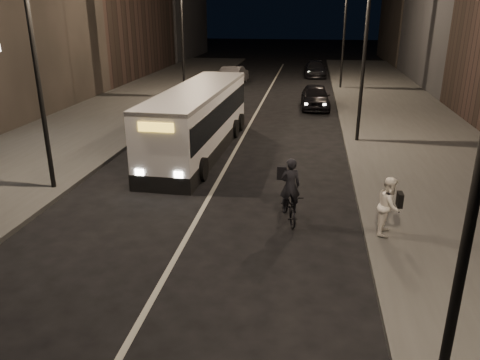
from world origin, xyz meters
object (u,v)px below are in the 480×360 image
(cyclist_on_bicycle, at_px, (290,200))
(car_far, at_px, (315,69))
(streetlight_right_mid, at_px, (361,26))
(streetlight_left_far, at_px, (185,20))
(pedestrian_woman, at_px, (389,206))
(streetlight_right_near, at_px, (475,75))
(car_mid, at_px, (234,75))
(streetlight_right_far, at_px, (342,18))
(car_near, at_px, (315,97))
(city_bus, at_px, (199,117))
(streetlight_left_near, at_px, (39,34))

(cyclist_on_bicycle, xyz_separation_m, car_far, (0.78, 32.41, 0.01))
(streetlight_right_mid, xyz_separation_m, car_far, (-1.73, 23.16, -4.67))
(streetlight_left_far, relative_size, cyclist_on_bicycle, 3.95)
(pedestrian_woman, bearing_deg, streetlight_right_near, -167.58)
(streetlight_left_far, relative_size, car_mid, 1.71)
(streetlight_right_near, relative_size, car_mid, 1.71)
(streetlight_left_far, height_order, pedestrian_woman, streetlight_left_far)
(streetlight_left_far, bearing_deg, cyclist_on_bicycle, -67.05)
(streetlight_right_far, height_order, pedestrian_woman, streetlight_right_far)
(cyclist_on_bicycle, relative_size, car_far, 0.43)
(streetlight_right_near, relative_size, streetlight_right_mid, 1.00)
(car_mid, bearing_deg, streetlight_right_mid, 120.39)
(cyclist_on_bicycle, bearing_deg, streetlight_right_far, 70.07)
(cyclist_on_bicycle, bearing_deg, car_near, 73.18)
(city_bus, relative_size, pedestrian_woman, 6.43)
(streetlight_right_mid, xyz_separation_m, streetlight_left_near, (-10.66, -8.00, 0.00))
(cyclist_on_bicycle, bearing_deg, car_mid, 88.62)
(pedestrian_woman, height_order, car_far, pedestrian_woman)
(streetlight_right_near, distance_m, streetlight_left_far, 28.10)
(streetlight_right_far, bearing_deg, car_far, 103.60)
(streetlight_left_far, bearing_deg, car_far, 55.84)
(cyclist_on_bicycle, distance_m, car_far, 32.42)
(streetlight_right_near, height_order, streetlight_right_far, same)
(city_bus, bearing_deg, streetlight_left_far, 108.70)
(streetlight_left_far, bearing_deg, city_bus, -73.23)
(pedestrian_woman, distance_m, car_far, 33.22)
(car_mid, bearing_deg, streetlight_left_far, 77.68)
(car_near, bearing_deg, streetlight_left_near, -121.62)
(car_far, bearing_deg, cyclist_on_bicycle, -94.41)
(pedestrian_woman, distance_m, car_near, 18.23)
(car_mid, bearing_deg, cyclist_on_bicycle, 106.82)
(streetlight_right_mid, relative_size, city_bus, 0.76)
(streetlight_right_far, relative_size, cyclist_on_bicycle, 3.95)
(streetlight_left_near, xyz_separation_m, cyclist_on_bicycle, (8.15, -1.25, -4.68))
(streetlight_left_near, height_order, car_far, streetlight_left_near)
(streetlight_left_near, height_order, city_bus, streetlight_left_near)
(car_near, bearing_deg, pedestrian_woman, -86.33)
(streetlight_right_mid, distance_m, car_far, 23.69)
(cyclist_on_bicycle, relative_size, pedestrian_woman, 1.23)
(streetlight_right_far, bearing_deg, streetlight_right_near, -90.00)
(car_near, xyz_separation_m, car_mid, (-6.83, 9.09, 0.03))
(car_far, bearing_deg, car_mid, -141.97)
(streetlight_left_far, relative_size, car_far, 1.69)
(streetlight_right_far, xyz_separation_m, car_mid, (-8.56, 1.21, -4.58))
(streetlight_right_mid, bearing_deg, city_bus, -161.04)
(streetlight_left_near, distance_m, city_bus, 7.74)
(streetlight_right_mid, distance_m, pedestrian_woman, 10.91)
(streetlight_left_near, distance_m, car_mid, 25.71)
(cyclist_on_bicycle, xyz_separation_m, car_mid, (-6.05, 26.47, 0.10))
(streetlight_left_far, relative_size, car_near, 1.85)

